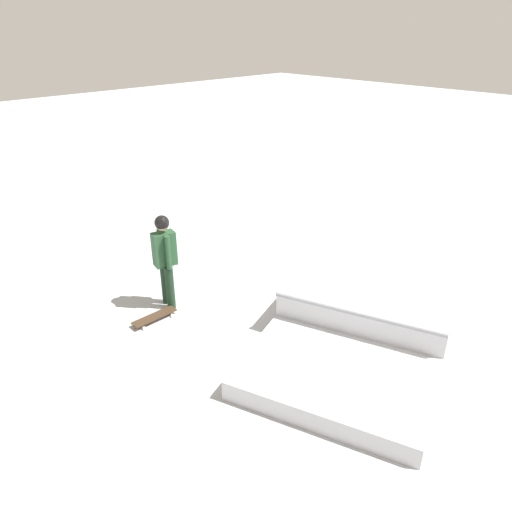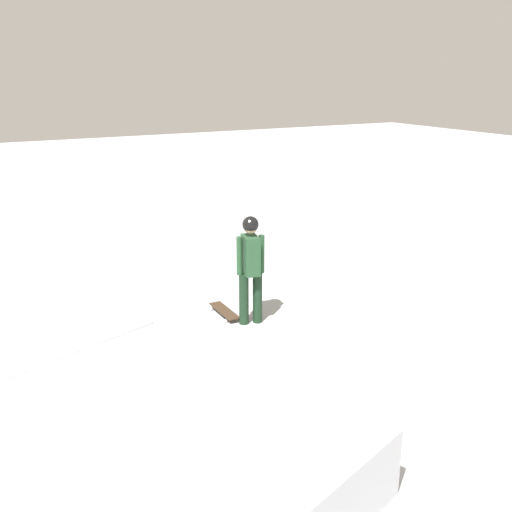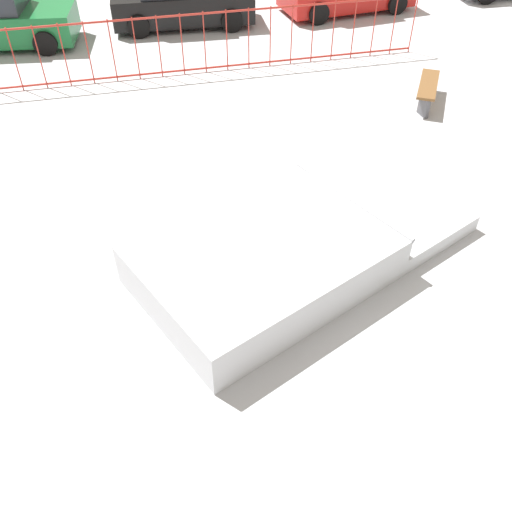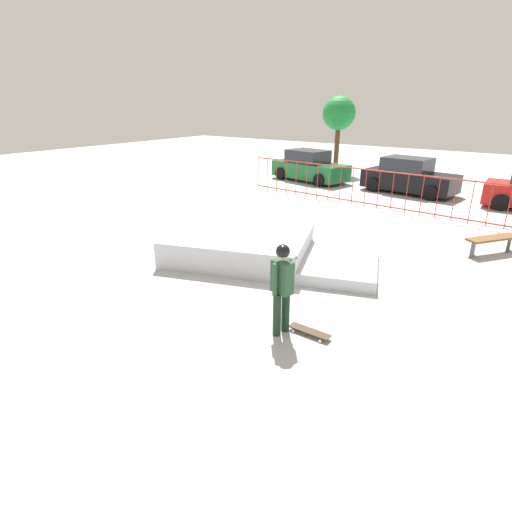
{
  "view_description": "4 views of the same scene",
  "coord_description": "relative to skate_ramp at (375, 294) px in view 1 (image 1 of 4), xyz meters",
  "views": [
    {
      "loc": [
        6.21,
        3.4,
        4.62
      ],
      "look_at": [
        0.94,
        -1.96,
        0.9
      ],
      "focal_mm": 33.65,
      "sensor_mm": 36.0,
      "label": 1
    },
    {
      "loc": [
        -5.51,
        1.18,
        3.83
      ],
      "look_at": [
        2.42,
        -3.17,
        1.0
      ],
      "focal_mm": 42.02,
      "sensor_mm": 36.0,
      "label": 2
    },
    {
      "loc": [
        -2.75,
        -6.21,
        5.97
      ],
      "look_at": [
        -0.91,
        -0.54,
        0.6
      ],
      "focal_mm": 38.61,
      "sensor_mm": 36.0,
      "label": 3
    },
    {
      "loc": [
        5.55,
        -8.44,
        4.0
      ],
      "look_at": [
        0.87,
        -1.91,
        0.9
      ],
      "focal_mm": 28.26,
      "sensor_mm": 36.0,
      "label": 4
    }
  ],
  "objects": [
    {
      "name": "skate_ramp",
      "position": [
        0.0,
        0.0,
        0.0
      ],
      "size": [
        5.96,
        4.25,
        0.74
      ],
      "rotation": [
        0.0,
        0.0,
        0.34
      ],
      "color": "silver",
      "rests_on": "ground"
    },
    {
      "name": "ground_plane",
      "position": [
        0.31,
        0.27,
        -0.32
      ],
      "size": [
        60.0,
        60.0,
        0.0
      ],
      "primitive_type": "plane",
      "color": "#B7BABF"
    },
    {
      "name": "skateboard",
      "position": [
        2.95,
        -2.43,
        -0.24
      ],
      "size": [
        0.8,
        0.27,
        0.09
      ],
      "rotation": [
        0.0,
        0.0,
        3.12
      ],
      "color": "#3F2D1E",
      "rests_on": "ground"
    },
    {
      "name": "skater",
      "position": [
        2.48,
        -2.66,
        0.69
      ],
      "size": [
        0.42,
        0.43,
        1.73
      ],
      "rotation": [
        0.0,
        0.0,
        2.92
      ],
      "color": "black",
      "rests_on": "ground"
    }
  ]
}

